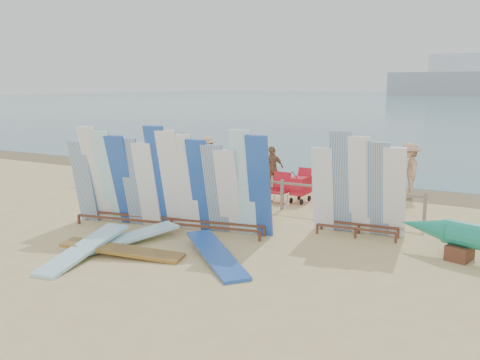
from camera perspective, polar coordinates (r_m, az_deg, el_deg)
The scene contains 25 objects.
ground at distance 13.54m, azimuth -8.34°, elevation -5.00°, with size 160.00×160.00×0.00m, color #D8BE7C.
wet_sand_strip at distance 19.61m, azimuth 4.39°, elevation -0.05°, with size 40.00×2.60×0.01m, color brown.
distant_ship at distance 191.42m, azimuth 23.13°, elevation 10.29°, with size 45.00×8.00×14.00m.
fence at distance 15.83m, azimuth -1.87°, elevation -0.27°, with size 12.08×0.08×0.90m.
main_surfboard_rack at distance 12.79m, azimuth -8.23°, elevation -0.43°, with size 5.38×1.67×2.67m.
side_surfboard_rack at distance 12.49m, azimuth 13.21°, elevation -1.02°, with size 2.26×0.86×2.57m.
vendor_table at distance 13.23m, azimuth 1.69°, elevation -3.68°, with size 0.88×0.70×1.06m.
flat_board_a at distance 11.51m, azimuth -17.05°, elevation -8.19°, with size 0.56×2.70×0.07m, color #94D9ED.
flat_board_d at distance 10.80m, azimuth -2.70°, elevation -8.98°, with size 0.56×2.70×0.07m, color #2450B5.
flat_board_c at distance 11.36m, azimuth -13.06°, elevation -8.25°, with size 0.56×2.70×0.07m, color olive.
flat_board_b at distance 12.05m, azimuth -12.88°, elevation -7.14°, with size 0.56×2.70×0.07m, color #94D9ED.
beach_chair_left at distance 16.20m, azimuth 1.70°, elevation -1.47°, with size 0.62×0.63×0.77m.
beach_chair_right at distance 15.95m, azimuth 4.32°, elevation -1.53°, with size 0.64×0.66×0.93m.
stroller at distance 15.97m, azimuth 6.82°, elevation -1.01°, with size 0.57×0.79×1.05m.
beachgoer_1 at distance 18.88m, azimuth -7.34°, elevation 2.04°, with size 0.61×0.33×1.66m, color #8C6042.
beachgoer_7 at distance 17.02m, azimuth 14.17°, elevation 0.98°, with size 0.63×0.35×1.73m, color #8C6042.
beachgoer_11 at distance 21.46m, azimuth -6.48°, elevation 3.12°, with size 1.56×0.50×1.68m, color beige.
beachgoer_9 at distance 17.31m, azimuth 18.46°, elevation 1.04°, with size 1.16×0.48×1.80m, color tan.
beachgoer_extra_1 at distance 22.10m, azimuth -15.62°, elevation 3.07°, with size 1.01×0.44×1.73m, color #8C6042.
beachgoer_3 at distance 19.81m, azimuth -3.69°, elevation 2.49°, with size 1.07×0.44×1.65m, color tan.
beachgoer_6 at distance 15.47m, azimuth 10.50°, elevation -0.06°, with size 0.78×0.37×1.60m, color tan.
beachgoer_4 at distance 17.59m, azimuth 3.64°, elevation 1.29°, with size 0.91×0.39×1.55m, color #8C6042.
beachgoer_8 at distance 15.20m, azimuth 16.74°, elevation -0.48°, with size 0.79×0.38×1.62m, color beige.
beachgoer_2 at distance 18.04m, azimuth -7.05°, elevation 1.59°, with size 0.79×0.38×1.63m, color beige.
beachgoer_5 at distance 18.12m, azimuth 11.53°, elevation 1.86°, with size 1.72×0.56×1.86m, color beige.
Camera 1 is at (7.91, -10.38, 3.62)m, focal length 38.00 mm.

